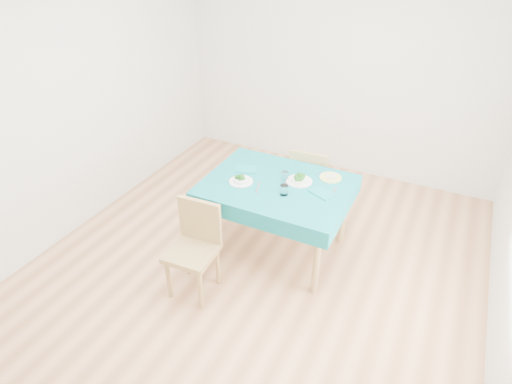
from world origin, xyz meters
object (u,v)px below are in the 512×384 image
at_px(chair_far, 311,176).
at_px(bowl_near, 241,179).
at_px(chair_near, 191,247).
at_px(bowl_far, 299,178).
at_px(table, 276,217).
at_px(side_plate, 331,177).

distance_m(chair_far, bowl_near, 0.97).
bearing_deg(chair_near, bowl_far, 56.10).
xyz_separation_m(chair_near, chair_far, (0.49, 1.56, 0.01)).
bearing_deg(bowl_far, chair_far, 97.38).
relative_size(chair_near, bowl_far, 4.07).
relative_size(table, side_plate, 6.32).
height_order(chair_near, side_plate, chair_near).
distance_m(table, side_plate, 0.64).
bearing_deg(chair_near, side_plate, 51.81).
xyz_separation_m(chair_near, bowl_near, (0.09, 0.72, 0.30)).
bearing_deg(chair_far, table, 77.55).
distance_m(table, chair_far, 0.73).
height_order(chair_near, bowl_near, chair_near).
bearing_deg(bowl_far, chair_near, -120.52).
bearing_deg(side_plate, bowl_far, -140.66).
relative_size(table, chair_far, 1.33).
bearing_deg(bowl_near, chair_far, 64.26).
xyz_separation_m(table, chair_near, (-0.41, -0.84, 0.11)).
bearing_deg(side_plate, bowl_near, -148.48).
height_order(table, bowl_near, bowl_near).
bearing_deg(chair_far, chair_near, 67.06).
bearing_deg(bowl_far, bowl_near, -152.96).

